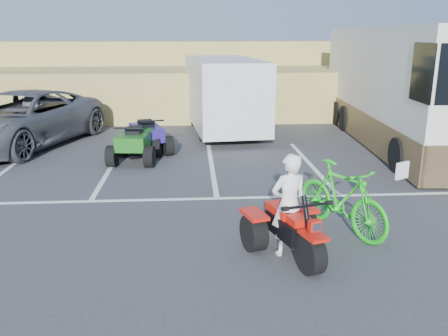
{
  "coord_description": "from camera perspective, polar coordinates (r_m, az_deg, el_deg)",
  "views": [
    {
      "loc": [
        -0.51,
        -7.29,
        3.44
      ],
      "look_at": [
        0.08,
        1.29,
        1.0
      ],
      "focal_mm": 38.0,
      "sensor_mm": 36.0,
      "label": 1
    }
  ],
  "objects": [
    {
      "name": "ground",
      "position": [
        8.08,
        0.08,
        -9.36
      ],
      "size": [
        100.0,
        100.0,
        0.0
      ],
      "primitive_type": "plane",
      "color": "#353538",
      "rests_on": "ground"
    },
    {
      "name": "parking_stripes",
      "position": [
        11.95,
        2.86,
        -0.91
      ],
      "size": [
        28.0,
        5.16,
        0.01
      ],
      "color": "white",
      "rests_on": "ground"
    },
    {
      "name": "grass_embankment",
      "position": [
        22.87,
        -2.67,
        10.74
      ],
      "size": [
        40.0,
        8.5,
        3.1
      ],
      "color": "#9A8A46",
      "rests_on": "ground"
    },
    {
      "name": "red_trike_atv",
      "position": [
        7.78,
        8.11,
        -10.56
      ],
      "size": [
        1.64,
        1.91,
        1.05
      ],
      "primitive_type": null,
      "rotation": [
        0.0,
        0.0,
        0.29
      ],
      "color": "red",
      "rests_on": "ground"
    },
    {
      "name": "rider",
      "position": [
        7.57,
        7.81,
        -4.42
      ],
      "size": [
        0.7,
        0.56,
        1.67
      ],
      "primitive_type": "imported",
      "rotation": [
        0.0,
        0.0,
        3.44
      ],
      "color": "white",
      "rests_on": "ground"
    },
    {
      "name": "green_dirt_bike",
      "position": [
        8.65,
        13.95,
        -3.56
      ],
      "size": [
        1.53,
        2.14,
        1.27
      ],
      "primitive_type": "imported",
      "rotation": [
        0.0,
        0.0,
        0.5
      ],
      "color": "#14BF19",
      "rests_on": "ground"
    },
    {
      "name": "grey_pickup",
      "position": [
        16.22,
        -23.26,
        5.39
      ],
      "size": [
        4.69,
        6.77,
        1.72
      ],
      "primitive_type": "imported",
      "rotation": [
        0.0,
        0.0,
        -0.33
      ],
      "color": "#47484E",
      "rests_on": "ground"
    },
    {
      "name": "cargo_trailer",
      "position": [
        17.08,
        -0.01,
        9.0
      ],
      "size": [
        2.78,
        5.78,
        2.61
      ],
      "rotation": [
        0.0,
        0.0,
        0.1
      ],
      "color": "silver",
      "rests_on": "ground"
    },
    {
      "name": "rv_motorhome",
      "position": [
        16.39,
        20.53,
        8.27
      ],
      "size": [
        3.21,
        10.19,
        3.61
      ],
      "rotation": [
        0.0,
        0.0,
        -0.07
      ],
      "color": "silver",
      "rests_on": "ground"
    },
    {
      "name": "quad_atv_blue",
      "position": [
        14.44,
        -9.19,
        1.84
      ],
      "size": [
        1.69,
        1.97,
        1.1
      ],
      "primitive_type": null,
      "rotation": [
        0.0,
        0.0,
        0.3
      ],
      "color": "navy",
      "rests_on": "ground"
    },
    {
      "name": "quad_atv_green",
      "position": [
        13.48,
        -10.55,
        0.77
      ],
      "size": [
        1.44,
        1.81,
        1.1
      ],
      "primitive_type": null,
      "rotation": [
        0.0,
        0.0,
        -0.11
      ],
      "color": "#165A14",
      "rests_on": "ground"
    }
  ]
}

